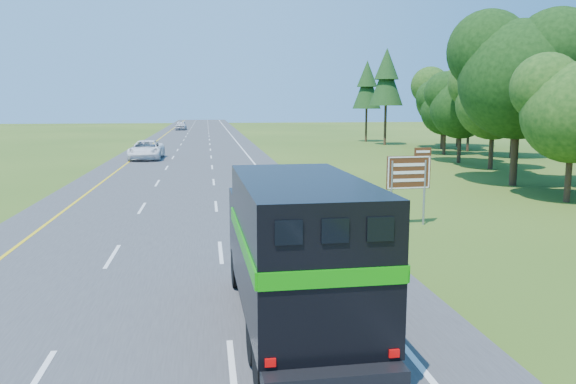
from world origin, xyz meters
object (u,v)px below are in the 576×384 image
horse_truck (295,248)px  white_suv (146,150)px  exit_sign (409,175)px  far_car (181,126)px

horse_truck → white_suv: 42.46m
exit_sign → far_car: bearing=94.8°
horse_truck → exit_sign: horse_truck is taller
far_car → exit_sign: 92.90m
horse_truck → exit_sign: bearing=56.8°
horse_truck → white_suv: (-7.54, 41.77, -1.04)m
horse_truck → far_car: horse_truck is taller
horse_truck → white_suv: size_ratio=1.29×
horse_truck → exit_sign: size_ratio=2.43×
far_car → exit_sign: (13.49, -91.91, 1.25)m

